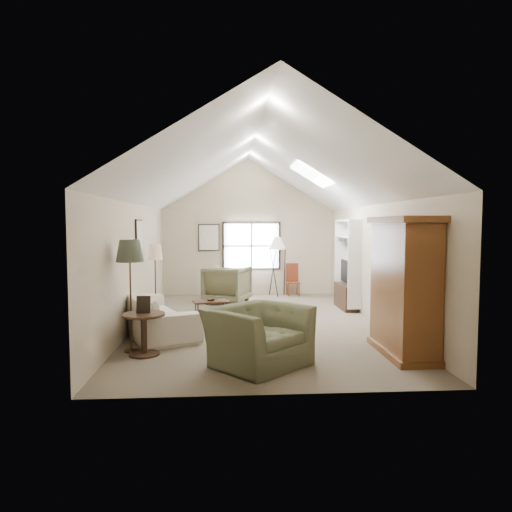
{
  "coord_description": "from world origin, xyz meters",
  "views": [
    {
      "loc": [
        -0.65,
        -9.43,
        2.09
      ],
      "look_at": [
        0.0,
        0.4,
        1.4
      ],
      "focal_mm": 32.0,
      "sensor_mm": 36.0,
      "label": 1
    }
  ],
  "objects": [
    {
      "name": "tv_alcove",
      "position": [
        2.34,
        1.6,
        1.15
      ],
      "size": [
        0.32,
        1.3,
        2.1
      ],
      "primitive_type": "cube",
      "color": "white",
      "rests_on": "ground"
    },
    {
      "name": "skylight",
      "position": [
        1.3,
        0.9,
        3.22
      ],
      "size": [
        0.8,
        1.2,
        0.52
      ],
      "primitive_type": null,
      "color": "white",
      "rests_on": "room_shell"
    },
    {
      "name": "tripod_lamp",
      "position": [
        0.83,
        3.7,
        0.87
      ],
      "size": [
        0.54,
        0.54,
        1.75
      ],
      "primitive_type": null,
      "rotation": [
        0.0,
        0.0,
        0.07
      ],
      "color": "silver",
      "rests_on": "ground"
    },
    {
      "name": "media_console",
      "position": [
        2.32,
        1.6,
        0.3
      ],
      "size": [
        0.34,
        1.18,
        0.6
      ],
      "primitive_type": "cube",
      "color": "#382316",
      "rests_on": "ground"
    },
    {
      "name": "tan_lamp",
      "position": [
        -2.2,
        0.63,
        0.84
      ],
      "size": [
        0.45,
        0.45,
        1.69
      ],
      "primitive_type": null,
      "rotation": [
        0.0,
        0.0,
        0.42
      ],
      "color": "tan",
      "rests_on": "ground"
    },
    {
      "name": "window",
      "position": [
        0.1,
        3.96,
        1.45
      ],
      "size": [
        1.72,
        0.08,
        1.42
      ],
      "primitive_type": "cube",
      "color": "black",
      "rests_on": "room_shell"
    },
    {
      "name": "bowl",
      "position": [
        -0.99,
        0.63,
        0.42
      ],
      "size": [
        0.22,
        0.22,
        0.05
      ],
      "primitive_type": "imported",
      "rotation": [
        0.0,
        0.0,
        0.24
      ],
      "color": "#352416",
      "rests_on": "coffee_table"
    },
    {
      "name": "sofa",
      "position": [
        -2.06,
        -0.57,
        0.39
      ],
      "size": [
        2.06,
        2.89,
        0.79
      ],
      "primitive_type": "imported",
      "rotation": [
        0.0,
        0.0,
        1.99
      ],
      "color": "silver",
      "rests_on": "ground"
    },
    {
      "name": "tv_panel",
      "position": [
        2.32,
        1.6,
        0.92
      ],
      "size": [
        0.05,
        0.9,
        0.55
      ],
      "primitive_type": "cube",
      "color": "black",
      "rests_on": "media_console"
    },
    {
      "name": "armoire",
      "position": [
        2.18,
        -2.4,
        1.1
      ],
      "size": [
        0.6,
        1.5,
        2.2
      ],
      "primitive_type": "cube",
      "color": "brown",
      "rests_on": "ground"
    },
    {
      "name": "dark_lamp",
      "position": [
        -2.2,
        -1.97,
        0.94
      ],
      "size": [
        0.59,
        0.59,
        1.88
      ],
      "primitive_type": null,
      "rotation": [
        0.0,
        0.0,
        0.42
      ],
      "color": "#2A2F21",
      "rests_on": "ground"
    },
    {
      "name": "coffee_table",
      "position": [
        -0.99,
        0.63,
        0.2
      ],
      "size": [
        0.85,
        0.6,
        0.4
      ],
      "primitive_type": "cube",
      "rotation": [
        0.0,
        0.0,
        0.24
      ],
      "color": "#392217",
      "rests_on": "ground"
    },
    {
      "name": "side_chair",
      "position": [
        1.3,
        3.7,
        0.47
      ],
      "size": [
        0.38,
        0.38,
        0.94
      ],
      "primitive_type": "cube",
      "rotation": [
        0.0,
        0.0,
        0.04
      ],
      "color": "brown",
      "rests_on": "ground"
    },
    {
      "name": "armchair_near",
      "position": [
        -0.18,
        -2.8,
        0.43
      ],
      "size": [
        1.78,
        1.76,
        0.87
      ],
      "primitive_type": "imported",
      "rotation": [
        0.0,
        0.0,
        0.73
      ],
      "color": "#5B6245",
      "rests_on": "ground"
    },
    {
      "name": "side_table",
      "position": [
        -1.96,
        -2.17,
        0.34
      ],
      "size": [
        0.89,
        0.89,
        0.67
      ],
      "primitive_type": "cylinder",
      "rotation": [
        0.0,
        0.0,
        0.42
      ],
      "color": "#3B1F18",
      "rests_on": "ground"
    },
    {
      "name": "wall_art",
      "position": [
        -1.88,
        1.94,
        1.73
      ],
      "size": [
        1.97,
        3.71,
        0.88
      ],
      "color": "black",
      "rests_on": "room_shell"
    },
    {
      "name": "armchair_far",
      "position": [
        -0.62,
        2.6,
        0.49
      ],
      "size": [
        1.38,
        1.4,
        0.98
      ],
      "primitive_type": "imported",
      "rotation": [
        0.0,
        0.0,
        2.74
      ],
      "color": "brown",
      "rests_on": "ground"
    },
    {
      "name": "room_shell",
      "position": [
        0.0,
        0.0,
        3.21
      ],
      "size": [
        5.01,
        8.01,
        4.0
      ],
      "color": "#716450",
      "rests_on": "ground"
    }
  ]
}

